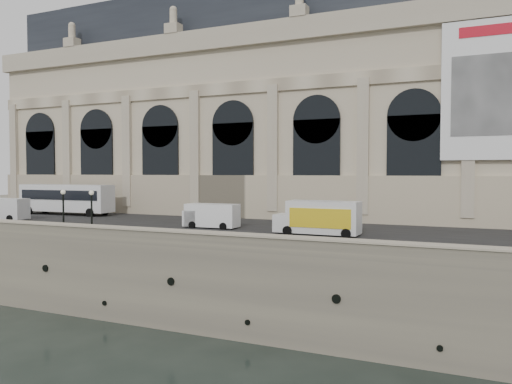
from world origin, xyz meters
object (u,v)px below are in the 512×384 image
lamp_left (63,213)px  bus_left (66,198)px  van_b (1,209)px  lamp_right (92,214)px  van_c (209,216)px  box_truck (319,218)px

lamp_left → bus_left: bearing=134.1°
van_b → lamp_left: (16.22, -7.10, 0.68)m
lamp_left → lamp_right: bearing=-0.2°
van_b → lamp_right: lamp_right is taller
lamp_left → van_c: bearing=49.3°
bus_left → box_truck: bus_left is taller
van_b → van_c: 24.85m
bus_left → lamp_right: size_ratio=3.33×
bus_left → box_truck: bearing=-10.6°
bus_left → van_b: (-1.20, -8.38, -0.87)m
bus_left → van_c: 24.17m
van_c → bus_left: bearing=166.5°
van_b → bus_left: bearing=81.8°
lamp_left → lamp_right: lamp_left is taller
bus_left → lamp_left: bearing=-45.9°
lamp_right → lamp_left: bearing=179.8°
van_c → box_truck: (11.08, -0.84, 0.28)m
bus_left → lamp_left: size_ratio=3.33×
lamp_left → lamp_right: size_ratio=1.00×
box_truck → lamp_left: (-19.56, -9.01, 0.46)m
van_b → lamp_right: (19.28, -7.11, 0.67)m
van_b → lamp_right: 20.56m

